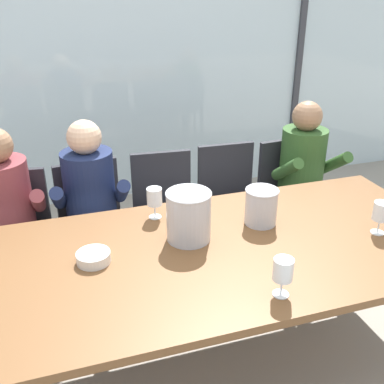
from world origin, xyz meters
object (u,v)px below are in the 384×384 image
at_px(ice_bucket_secondary, 189,215).
at_px(wine_glass_near_bucket, 154,198).
at_px(tasting_bowl, 94,257).
at_px(person_olive_shirt, 307,174).
at_px(dining_table, 214,260).
at_px(person_maroon_top, 7,215).
at_px(wine_glass_by_left_taster, 283,271).
at_px(chair_left_of_center, 94,218).
at_px(wine_glass_spare_empty, 381,213).
at_px(chair_right_of_center, 229,196).
at_px(chair_near_window_right, 289,190).
at_px(person_navy_polo, 91,203).
at_px(chair_near_curtain, 15,229).
at_px(ice_bucket_primary, 261,206).
at_px(chair_center, 164,206).

relative_size(ice_bucket_secondary, wine_glass_near_bucket, 1.48).
height_order(ice_bucket_secondary, tasting_bowl, ice_bucket_secondary).
xyz_separation_m(person_olive_shirt, tasting_bowl, (-1.59, -0.77, 0.10)).
relative_size(dining_table, person_maroon_top, 2.12).
distance_m(wine_glass_by_left_taster, wine_glass_near_bucket, 0.89).
relative_size(chair_left_of_center, wine_glass_spare_empty, 5.00).
xyz_separation_m(chair_left_of_center, ice_bucket_secondary, (0.41, -0.82, 0.38)).
xyz_separation_m(chair_right_of_center, chair_near_window_right, (0.47, -0.04, 0.00)).
bearing_deg(tasting_bowl, wine_glass_spare_empty, -7.08).
relative_size(person_navy_polo, wine_glass_spare_empty, 6.84).
bearing_deg(person_maroon_top, chair_near_curtain, 79.93).
xyz_separation_m(chair_right_of_center, wine_glass_by_left_taster, (-0.35, -1.41, 0.36)).
bearing_deg(ice_bucket_secondary, tasting_bowl, -172.30).
distance_m(person_olive_shirt, wine_glass_spare_empty, 0.98).
relative_size(chair_left_of_center, chair_near_window_right, 1.00).
bearing_deg(ice_bucket_primary, person_navy_polo, 141.49).
bearing_deg(ice_bucket_primary, wine_glass_spare_empty, -27.81).
distance_m(chair_left_of_center, chair_near_window_right, 1.46).
bearing_deg(chair_near_window_right, chair_near_curtain, 174.86).
bearing_deg(chair_right_of_center, chair_left_of_center, -175.19).
bearing_deg(tasting_bowl, chair_center, 58.24).
xyz_separation_m(chair_center, ice_bucket_primary, (0.33, -0.81, 0.35)).
xyz_separation_m(person_navy_polo, tasting_bowl, (-0.06, -0.77, 0.10)).
height_order(wine_glass_by_left_taster, wine_glass_spare_empty, same).
height_order(person_olive_shirt, ice_bucket_secondary, person_olive_shirt).
bearing_deg(chair_near_curtain, tasting_bowl, -56.54).
xyz_separation_m(ice_bucket_primary, wine_glass_spare_empty, (0.53, -0.28, 0.01)).
height_order(ice_bucket_secondary, wine_glass_near_bucket, ice_bucket_secondary).
xyz_separation_m(wine_glass_by_left_taster, wine_glass_spare_empty, (0.72, 0.30, 0.00)).
relative_size(chair_left_of_center, wine_glass_near_bucket, 5.00).
xyz_separation_m(chair_near_curtain, wine_glass_by_left_taster, (1.13, -1.37, 0.36)).
xyz_separation_m(person_navy_polo, ice_bucket_secondary, (0.42, -0.70, 0.20)).
height_order(chair_near_curtain, wine_glass_near_bucket, wine_glass_near_bucket).
distance_m(ice_bucket_primary, wine_glass_by_left_taster, 0.61).
distance_m(wine_glass_by_left_taster, wine_glass_spare_empty, 0.78).
bearing_deg(dining_table, chair_right_of_center, 63.63).
bearing_deg(person_olive_shirt, wine_glass_near_bucket, -160.65).
relative_size(dining_table, wine_glass_near_bucket, 14.47).
bearing_deg(chair_center, person_navy_polo, -158.69).
bearing_deg(ice_bucket_primary, wine_glass_near_bucket, 155.96).
relative_size(chair_left_of_center, tasting_bowl, 5.52).
bearing_deg(chair_near_window_right, tasting_bowl, -155.02).
relative_size(person_navy_polo, ice_bucket_primary, 5.97).
bearing_deg(person_olive_shirt, wine_glass_by_left_taster, -125.14).
relative_size(dining_table, chair_near_window_right, 2.89).
xyz_separation_m(person_maroon_top, person_navy_polo, (0.50, 0.00, 0.00)).
bearing_deg(dining_table, person_olive_shirt, 39.28).
bearing_deg(ice_bucket_secondary, person_maroon_top, 142.52).
bearing_deg(dining_table, ice_bucket_secondary, 123.49).
bearing_deg(chair_center, wine_glass_near_bucket, -103.95).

